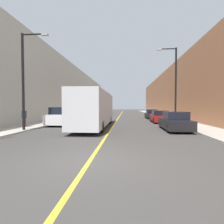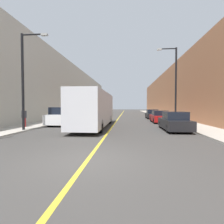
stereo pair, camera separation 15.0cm
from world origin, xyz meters
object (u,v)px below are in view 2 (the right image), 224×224
street_lamp_left (25,76)px  car_right_far (152,114)px  bus (95,109)px  car_right_near (174,122)px  car_right_mid (160,117)px  parked_suv_left (63,117)px  pedestrian (24,117)px  street_lamp_right (174,81)px

street_lamp_left → car_right_far: bearing=51.6°
bus → street_lamp_left: bearing=-147.6°
car_right_near → car_right_mid: bearing=89.5°
car_right_near → street_lamp_left: size_ratio=0.59×
bus → parked_suv_left: (-3.76, 1.57, -0.87)m
car_right_mid → pedestrian: pedestrian is taller
bus → car_right_far: (7.00, 11.95, -1.09)m
parked_suv_left → street_lamp_left: 6.03m
car_right_far → pedestrian: 18.79m
street_lamp_right → pedestrian: street_lamp_right is taller
bus → car_right_mid: (6.97, 5.21, -1.08)m
car_right_mid → car_right_far: size_ratio=1.03×
parked_suv_left → car_right_near: size_ratio=1.11×
bus → car_right_mid: bearing=36.8°
car_right_near → street_lamp_right: bearing=75.9°
parked_suv_left → street_lamp_right: size_ratio=0.60×
car_right_far → parked_suv_left: bearing=-136.0°
parked_suv_left → bus: bearing=-22.7°
car_right_near → car_right_far: (0.09, 13.69, -0.04)m
bus → street_lamp_left: 6.49m
car_right_mid → car_right_near: bearing=-90.5°
bus → car_right_far: size_ratio=2.57×
parked_suv_left → street_lamp_left: street_lamp_left is taller
car_right_mid → pedestrian: size_ratio=2.58×
parked_suv_left → car_right_near: (10.66, -3.31, -0.18)m
car_right_mid → street_lamp_left: (-11.98, -8.39, 3.71)m
parked_suv_left → car_right_mid: (10.72, 3.64, -0.21)m
bus → street_lamp_right: 9.45m
car_right_near → pedestrian: 13.19m
parked_suv_left → car_right_mid: size_ratio=1.13×
car_right_far → street_lamp_left: size_ratio=0.56×
car_right_mid → street_lamp_left: 15.09m
street_lamp_right → car_right_mid: bearing=127.2°
car_right_near → parked_suv_left: bearing=162.8°
car_right_mid → bus: bearing=-143.2°
car_right_far → pedestrian: bearing=-134.9°
street_lamp_left → bus: bearing=32.4°
parked_suv_left → car_right_near: parked_suv_left is taller
street_lamp_left → pedestrian: street_lamp_left is taller
car_right_near → car_right_far: size_ratio=1.05×
car_right_near → pedestrian: (-13.18, 0.39, 0.30)m
street_lamp_left → car_right_near: bearing=6.9°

